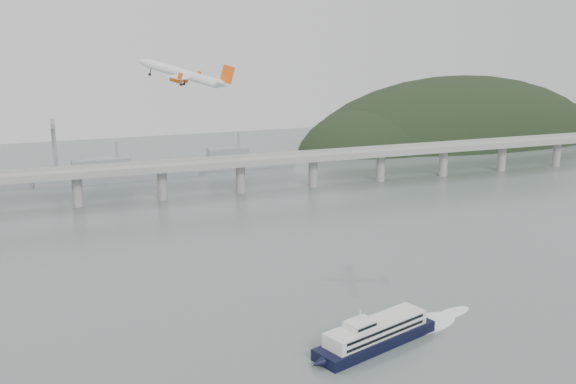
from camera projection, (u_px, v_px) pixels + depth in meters
name	position (u px, v px, depth m)	size (l,w,h in m)	color
ground	(340.00, 323.00, 243.18)	(900.00, 900.00, 0.00)	slate
bridge	(208.00, 168.00, 421.16)	(800.00, 22.00, 23.90)	gray
headland	(470.00, 158.00, 644.64)	(365.00, 155.00, 156.00)	black
ferry	(376.00, 334.00, 225.44)	(76.02, 33.12, 14.86)	black
airliner	(185.00, 75.00, 276.02)	(38.58, 36.32, 14.39)	white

